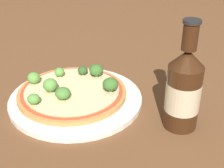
% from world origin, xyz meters
% --- Properties ---
extents(ground_plane, '(3.00, 3.00, 0.00)m').
position_xyz_m(ground_plane, '(0.00, 0.00, 0.00)').
color(ground_plane, brown).
extents(plate, '(0.30, 0.30, 0.01)m').
position_xyz_m(plate, '(-0.02, 0.01, 0.01)').
color(plate, silver).
rests_on(plate, ground_plane).
extents(pizza, '(0.24, 0.24, 0.01)m').
position_xyz_m(pizza, '(-0.03, 0.01, 0.02)').
color(pizza, '#B77F42').
rests_on(pizza, plate).
extents(broccoli_floret_0, '(0.02, 0.02, 0.02)m').
position_xyz_m(broccoli_floret_0, '(-0.02, 0.09, 0.04)').
color(broccoli_floret_0, '#89A866').
rests_on(broccoli_floret_0, pizza).
extents(broccoli_floret_1, '(0.03, 0.03, 0.03)m').
position_xyz_m(broccoli_floret_1, '(0.01, 0.09, 0.04)').
color(broccoli_floret_1, '#89A866').
rests_on(broccoli_floret_1, pizza).
extents(broccoli_floret_2, '(0.03, 0.03, 0.02)m').
position_xyz_m(broccoli_floret_2, '(-0.08, -0.06, 0.04)').
color(broccoli_floret_2, '#89A866').
rests_on(broccoli_floret_2, pizza).
extents(broccoli_floret_3, '(0.03, 0.03, 0.03)m').
position_xyz_m(broccoli_floret_3, '(-0.07, -0.01, 0.04)').
color(broccoli_floret_3, '#89A866').
rests_on(broccoli_floret_3, pizza).
extents(broccoli_floret_4, '(0.03, 0.03, 0.03)m').
position_xyz_m(broccoli_floret_4, '(-0.03, -0.03, 0.04)').
color(broccoli_floret_4, '#89A866').
rests_on(broccoli_floret_4, pizza).
extents(broccoli_floret_5, '(0.03, 0.03, 0.03)m').
position_xyz_m(broccoli_floret_5, '(-0.12, 0.02, 0.04)').
color(broccoli_floret_5, '#89A866').
rests_on(broccoli_floret_5, pizza).
extents(broccoli_floret_6, '(0.03, 0.03, 0.03)m').
position_xyz_m(broccoli_floret_6, '(0.06, 0.02, 0.05)').
color(broccoli_floret_6, '#89A866').
rests_on(broccoli_floret_6, pizza).
extents(broccoli_floret_7, '(0.02, 0.02, 0.02)m').
position_xyz_m(broccoli_floret_7, '(-0.08, 0.07, 0.04)').
color(broccoli_floret_7, '#89A866').
rests_on(broccoli_floret_7, pizza).
extents(beer_bottle, '(0.07, 0.07, 0.22)m').
position_xyz_m(beer_bottle, '(0.21, -0.03, 0.08)').
color(beer_bottle, '#381E0F').
rests_on(beer_bottle, ground_plane).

